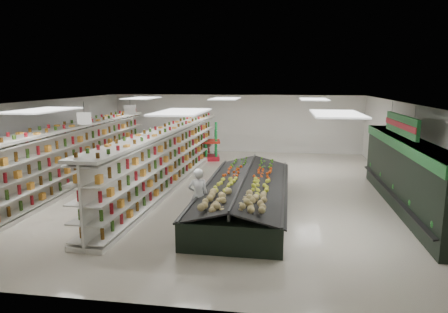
% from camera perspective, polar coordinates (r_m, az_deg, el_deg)
% --- Properties ---
extents(floor, '(16.00, 16.00, 0.00)m').
position_cam_1_polar(floor, '(15.08, -2.07, -4.51)').
color(floor, beige).
rests_on(floor, ground).
extents(ceiling, '(14.00, 16.00, 0.02)m').
position_cam_1_polar(ceiling, '(14.56, -2.15, 7.72)').
color(ceiling, white).
rests_on(ceiling, wall_back).
extents(wall_back, '(14.00, 0.02, 3.20)m').
position_cam_1_polar(wall_back, '(22.58, 1.63, 4.74)').
color(wall_back, white).
rests_on(wall_back, floor).
extents(wall_front, '(14.00, 0.02, 3.20)m').
position_cam_1_polar(wall_front, '(7.24, -13.95, -8.69)').
color(wall_front, white).
rests_on(wall_front, floor).
extents(wall_left, '(0.02, 16.00, 3.20)m').
position_cam_1_polar(wall_left, '(17.43, -25.38, 1.91)').
color(wall_left, white).
rests_on(wall_left, floor).
extents(wall_right, '(0.02, 16.00, 3.20)m').
position_cam_1_polar(wall_right, '(15.12, 24.97, 0.73)').
color(wall_right, white).
rests_on(wall_right, floor).
extents(produce_wall_case, '(0.93, 8.00, 2.20)m').
position_cam_1_polar(produce_wall_case, '(13.63, 24.70, -1.79)').
color(produce_wall_case, black).
rests_on(produce_wall_case, floor).
extents(aisle_sign_near, '(0.52, 0.06, 0.75)m').
position_cam_1_polar(aisle_sign_near, '(13.95, -19.32, 5.15)').
color(aisle_sign_near, white).
rests_on(aisle_sign_near, ceiling).
extents(aisle_sign_far, '(0.52, 0.06, 0.75)m').
position_cam_1_polar(aisle_sign_far, '(17.58, -13.26, 6.51)').
color(aisle_sign_far, white).
rests_on(aisle_sign_far, ceiling).
extents(hortifruti_banner, '(0.12, 3.20, 0.95)m').
position_cam_1_polar(hortifruti_banner, '(13.34, 23.99, 4.16)').
color(hortifruti_banner, '#1D6F2E').
rests_on(hortifruti_banner, ceiling).
extents(gondola_left, '(1.22, 13.41, 2.32)m').
position_cam_1_polar(gondola_left, '(16.15, -21.06, -0.32)').
color(gondola_left, silver).
rests_on(gondola_left, floor).
extents(gondola_center, '(1.36, 12.74, 2.20)m').
position_cam_1_polar(gondola_center, '(15.42, -7.98, -0.41)').
color(gondola_center, silver).
rests_on(gondola_center, floor).
extents(produce_island, '(2.72, 7.30, 1.09)m').
position_cam_1_polar(produce_island, '(12.65, 3.06, -5.21)').
color(produce_island, black).
rests_on(produce_island, floor).
extents(soda_endcap, '(1.56, 1.21, 1.79)m').
position_cam_1_polar(soda_endcap, '(20.22, -2.59, 1.93)').
color(soda_endcap, '#AF1423').
rests_on(soda_endcap, floor).
extents(shopper_main, '(0.66, 0.53, 1.57)m').
position_cam_1_polar(shopper_main, '(11.36, -3.71, -5.57)').
color(shopper_main, white).
rests_on(shopper_main, floor).
extents(shopper_background, '(0.67, 0.87, 1.58)m').
position_cam_1_polar(shopper_background, '(19.94, -10.46, 1.41)').
color(shopper_background, '#A38064').
rests_on(shopper_background, floor).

